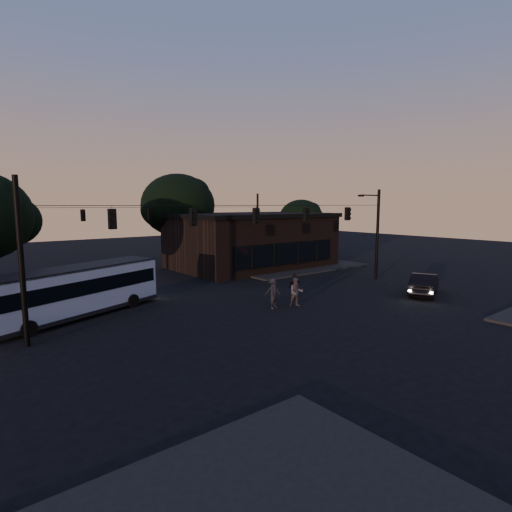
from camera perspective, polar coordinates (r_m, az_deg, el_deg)
ground at (r=23.05m, az=6.28°, el=-8.42°), size 120.00×120.00×0.00m
sidewalk_far_right at (r=41.06m, az=4.38°, el=-1.32°), size 14.00×10.00×0.15m
building at (r=40.30m, az=-0.62°, el=2.31°), size 15.40×10.41×5.40m
tree_behind at (r=42.51m, az=-11.08°, el=7.14°), size 7.60×7.60×9.43m
tree_right at (r=47.67m, az=6.45°, el=5.36°), size 5.20×5.20×6.86m
signal_rig_near at (r=25.24m, az=0.00°, el=3.26°), size 26.24×0.30×7.50m
signal_rig_far at (r=39.03m, az=-14.86°, el=4.10°), size 26.24×0.30×7.50m
bus at (r=24.49m, az=-24.21°, el=-4.29°), size 10.18×5.78×2.82m
car at (r=30.27m, az=22.89°, el=-3.69°), size 4.85×3.29×1.51m
pedestrian_a at (r=24.20m, az=2.63°, el=-5.36°), size 0.77×0.61×1.85m
pedestrian_b at (r=24.81m, az=5.77°, el=-5.14°), size 1.09×1.01×1.79m
pedestrian_c at (r=26.72m, az=5.55°, el=-4.29°), size 1.02×0.43×1.74m
pedestrian_d at (r=25.50m, az=2.40°, el=-5.03°), size 1.16×0.95×1.56m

